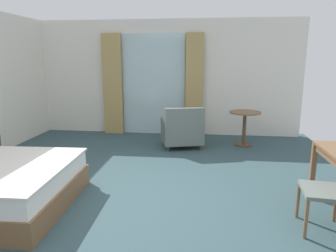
# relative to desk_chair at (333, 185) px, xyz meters

# --- Properties ---
(ground) EXTENTS (6.55, 7.91, 0.10)m
(ground) POSITION_rel_desk_chair_xyz_m (-2.22, 0.41, -0.55)
(ground) COLOR #334C51
(wall_back) EXTENTS (6.15, 0.12, 2.63)m
(wall_back) POSITION_rel_desk_chair_xyz_m (-2.22, 4.11, 0.81)
(wall_back) COLOR white
(wall_back) RESTS_ON ground
(balcony_glass_door) EXTENTS (1.46, 0.02, 2.31)m
(balcony_glass_door) POSITION_rel_desk_chair_xyz_m (-2.51, 4.03, 0.65)
(balcony_glass_door) COLOR silver
(balcony_glass_door) RESTS_ON ground
(curtain_panel_left) EXTENTS (0.45, 0.10, 2.32)m
(curtain_panel_left) POSITION_rel_desk_chair_xyz_m (-3.46, 3.93, 0.66)
(curtain_panel_left) COLOR tan
(curtain_panel_left) RESTS_ON ground
(curtain_panel_right) EXTENTS (0.39, 0.10, 2.32)m
(curtain_panel_right) POSITION_rel_desk_chair_xyz_m (-1.56, 3.93, 0.66)
(curtain_panel_right) COLOR tan
(curtain_panel_right) RESTS_ON ground
(desk_chair) EXTENTS (0.47, 0.50, 0.90)m
(desk_chair) POSITION_rel_desk_chair_xyz_m (0.00, 0.00, 0.00)
(desk_chair) COLOR slate
(desk_chair) RESTS_ON ground
(armchair_by_window) EXTENTS (0.93, 0.87, 0.84)m
(armchair_by_window) POSITION_rel_desk_chair_xyz_m (-1.75, 2.89, -0.16)
(armchair_by_window) COLOR slate
(armchair_by_window) RESTS_ON ground
(round_cafe_table) EXTENTS (0.63, 0.63, 0.71)m
(round_cafe_table) POSITION_rel_desk_chair_xyz_m (-0.50, 3.19, 0.02)
(round_cafe_table) COLOR brown
(round_cafe_table) RESTS_ON ground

